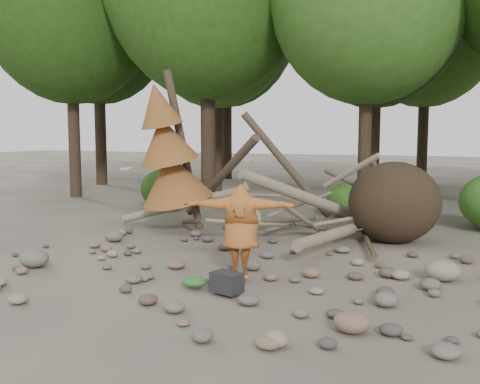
% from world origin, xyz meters
% --- Properties ---
extents(ground, '(120.00, 120.00, 0.00)m').
position_xyz_m(ground, '(0.00, 0.00, 0.00)').
color(ground, '#514C44').
rests_on(ground, ground).
extents(deadfall_pile, '(8.55, 5.24, 3.30)m').
position_xyz_m(deadfall_pile, '(2.02, 4.24, 0.95)').
color(deadfall_pile, '#332619').
rests_on(deadfall_pile, ground).
extents(dead_conifer, '(2.06, 2.16, 4.35)m').
position_xyz_m(dead_conifer, '(-3.12, 3.37, 2.11)').
color(dead_conifer, '#4C3F30').
rests_on(dead_conifer, ground).
extents(bush_left, '(1.80, 1.80, 1.44)m').
position_xyz_m(bush_left, '(-5.50, 7.20, 0.72)').
color(bush_left, '#254C14').
rests_on(bush_left, ground).
extents(bush_mid, '(1.40, 1.40, 1.12)m').
position_xyz_m(bush_mid, '(0.80, 7.80, 0.56)').
color(bush_mid, '#30611C').
rests_on(bush_mid, ground).
extents(frisbee_thrower, '(3.41, 1.05, 1.97)m').
position_xyz_m(frisbee_thrower, '(0.48, -0.21, 0.92)').
color(frisbee_thrower, '#A15724').
rests_on(frisbee_thrower, ground).
extents(backpack, '(0.56, 0.45, 0.33)m').
position_xyz_m(backpack, '(0.65, -1.20, 0.16)').
color(backpack, black).
rests_on(backpack, ground).
extents(cloth_green, '(0.44, 0.37, 0.17)m').
position_xyz_m(cloth_green, '(-0.00, -1.10, 0.08)').
color(cloth_green, '#2A6829').
rests_on(cloth_green, ground).
extents(cloth_orange, '(0.27, 0.22, 0.10)m').
position_xyz_m(cloth_orange, '(0.56, -0.36, 0.05)').
color(cloth_orange, '#BA6A1F').
rests_on(cloth_orange, ground).
extents(boulder_front_left, '(0.59, 0.54, 0.36)m').
position_xyz_m(boulder_front_left, '(-3.64, -1.00, 0.18)').
color(boulder_front_left, '#6C655A').
rests_on(boulder_front_left, ground).
extents(boulder_front_right, '(0.49, 0.44, 0.30)m').
position_xyz_m(boulder_front_right, '(2.86, -2.05, 0.15)').
color(boulder_front_right, '#7C604D').
rests_on(boulder_front_right, ground).
extents(boulder_mid_right, '(0.63, 0.56, 0.38)m').
position_xyz_m(boulder_mid_right, '(3.86, 1.13, 0.19)').
color(boulder_mid_right, gray).
rests_on(boulder_mid_right, ground).
extents(boulder_mid_left, '(0.47, 0.42, 0.28)m').
position_xyz_m(boulder_mid_left, '(-3.73, 1.73, 0.14)').
color(boulder_mid_left, '#686058').
rests_on(boulder_mid_left, ground).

